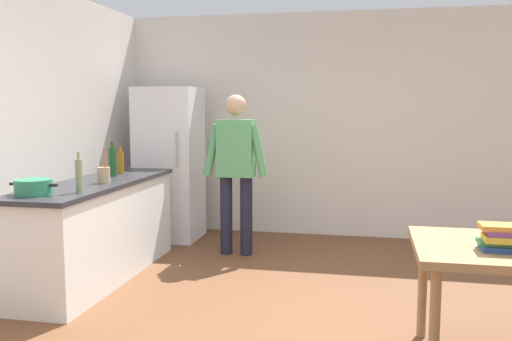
% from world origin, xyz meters
% --- Properties ---
extents(ground_plane, '(14.00, 14.00, 0.00)m').
position_xyz_m(ground_plane, '(0.00, 0.00, 0.00)').
color(ground_plane, brown).
extents(wall_back, '(6.40, 0.12, 2.70)m').
position_xyz_m(wall_back, '(0.00, 3.00, 1.35)').
color(wall_back, silver).
rests_on(wall_back, ground_plane).
extents(kitchen_counter, '(0.64, 2.20, 0.90)m').
position_xyz_m(kitchen_counter, '(-2.00, 0.80, 0.45)').
color(kitchen_counter, white).
rests_on(kitchen_counter, ground_plane).
extents(refrigerator, '(0.70, 0.67, 1.80)m').
position_xyz_m(refrigerator, '(-1.90, 2.40, 0.90)').
color(refrigerator, white).
rests_on(refrigerator, ground_plane).
extents(person, '(0.70, 0.22, 1.70)m').
position_xyz_m(person, '(-0.95, 1.85, 0.98)').
color(person, '#1E1E2D').
rests_on(person, ground_plane).
extents(cooking_pot, '(0.40, 0.28, 0.12)m').
position_xyz_m(cooking_pot, '(-2.09, -0.01, 0.96)').
color(cooking_pot, '#2D845B').
rests_on(cooking_pot, kitchen_counter).
extents(utensil_jar, '(0.11, 0.11, 0.32)m').
position_xyz_m(utensil_jar, '(-1.88, 0.71, 0.98)').
color(utensil_jar, tan).
rests_on(utensil_jar, kitchen_counter).
extents(bottle_oil_amber, '(0.06, 0.06, 0.28)m').
position_xyz_m(bottle_oil_amber, '(-2.03, 1.37, 1.02)').
color(bottle_oil_amber, '#996619').
rests_on(bottle_oil_amber, kitchen_counter).
extents(bottle_wine_green, '(0.08, 0.08, 0.34)m').
position_xyz_m(bottle_wine_green, '(-2.02, 1.18, 1.05)').
color(bottle_wine_green, '#1E5123').
rests_on(bottle_wine_green, kitchen_counter).
extents(bottle_sauce_red, '(0.06, 0.06, 0.24)m').
position_xyz_m(bottle_sauce_red, '(-2.16, 1.67, 1.00)').
color(bottle_sauce_red, '#B22319').
rests_on(bottle_sauce_red, kitchen_counter).
extents(bottle_vinegar_tall, '(0.06, 0.06, 0.32)m').
position_xyz_m(bottle_vinegar_tall, '(-1.81, 0.17, 1.04)').
color(bottle_vinegar_tall, gray).
rests_on(bottle_vinegar_tall, kitchen_counter).
extents(book_stack, '(0.28, 0.19, 0.15)m').
position_xyz_m(book_stack, '(1.19, -0.43, 0.83)').
color(book_stack, '#284C8E').
rests_on(book_stack, dining_table).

